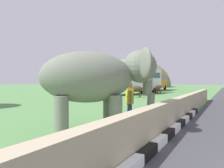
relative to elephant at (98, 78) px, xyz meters
The scene contains 9 objects.
striped_curb 3.46m from the elephant, 131.05° to the right, with size 16.20×0.20×0.24m.
barrier_parapet 2.40m from the elephant, 79.60° to the right, with size 28.00×0.36×1.00m, color tan.
elephant is the anchor object (origin of this frame).
person_handler 1.83m from the elephant, 16.14° to the right, with size 0.57×0.45×1.66m.
bus_white 21.21m from the elephant, 19.36° to the left, with size 9.21×4.58×3.50m.
bus_orange 32.81m from the elephant, 14.25° to the left, with size 9.25×3.00×3.50m.
cow_near 15.29m from the elephant, 18.33° to the left, with size 1.42×1.79×1.23m.
cow_mid 21.46m from the elephant, 11.74° to the left, with size 1.93×0.89×1.23m.
hill_east 57.63m from the elephant, 22.11° to the left, with size 27.27×21.82×17.64m.
Camera 1 is at (-4.26, 1.92, 1.69)m, focal length 33.50 mm.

